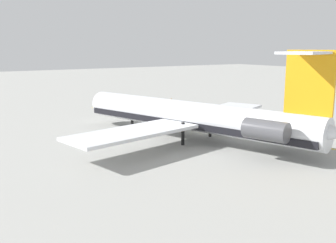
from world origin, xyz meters
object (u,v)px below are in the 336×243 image
object	(u,v)px
ground_crew_near_nose	(171,101)
ground_crew_near_tail	(137,106)
safety_cone_nose	(165,105)
main_jetliner	(197,116)

from	to	relation	value
ground_crew_near_nose	ground_crew_near_tail	world-z (taller)	ground_crew_near_nose
ground_crew_near_nose	ground_crew_near_tail	bearing A→B (deg)	-157.78
ground_crew_near_nose	safety_cone_nose	size ratio (longest dim) A/B	3.24
main_jetliner	ground_crew_near_tail	size ratio (longest dim) A/B	27.31
main_jetliner	ground_crew_near_nose	bearing A→B (deg)	-44.21
main_jetliner	ground_crew_near_nose	distance (m)	35.90
ground_crew_near_tail	ground_crew_near_nose	bearing A→B (deg)	164.00
ground_crew_near_nose	ground_crew_near_tail	distance (m)	11.60
main_jetliner	ground_crew_near_nose	size ratio (longest dim) A/B	25.55
main_jetliner	ground_crew_near_tail	distance (m)	29.33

